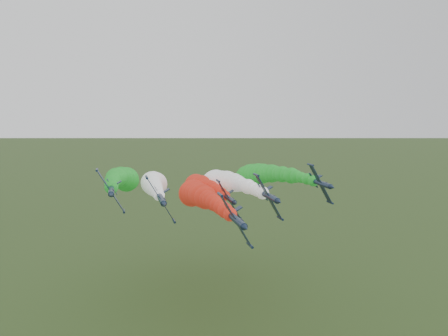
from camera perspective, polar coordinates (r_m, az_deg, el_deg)
The scene contains 6 objects.
jet_lead at distance 121.67m, azimuth -3.82°, elevation -3.38°, with size 12.38×81.59×17.67m.
jet_inner_left at distance 134.96m, azimuth -9.16°, elevation -2.03°, with size 12.08×81.30×17.37m.
jet_inner_right at distance 133.82m, azimuth -0.70°, elevation -1.88°, with size 12.24×81.45×17.53m.
jet_outer_left at distance 140.69m, azimuth -13.03°, elevation -1.40°, with size 11.81×81.02×17.10m.
jet_outer_right at distance 145.81m, azimuth 4.27°, elevation -0.94°, with size 12.37×81.59×17.66m.
jet_trail at distance 150.58m, azimuth -3.38°, elevation -2.26°, with size 12.22×81.43×17.51m.
Camera 1 is at (-13.55, -80.85, 58.25)m, focal length 35.00 mm.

